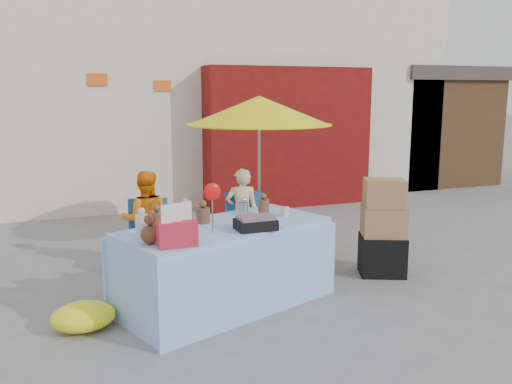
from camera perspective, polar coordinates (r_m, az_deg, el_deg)
name	(u,v)px	position (r m, az deg, el deg)	size (l,w,h in m)	color
ground	(261,294)	(5.92, 0.52, -10.67)	(80.00, 80.00, 0.00)	slate
backdrop	(162,49)	(12.95, -9.84, 14.58)	(14.00, 8.00, 7.80)	silver
market_table	(225,264)	(5.51, -3.27, -7.61)	(2.38, 1.70, 1.31)	#9BC3F8
chair_left	(149,250)	(6.72, -11.22, -5.98)	(0.57, 0.56, 0.85)	#215998
chair_right	(246,240)	(7.03, -1.09, -5.06)	(0.57, 0.56, 0.85)	#215998
vendor_orange	(146,220)	(6.76, -11.55, -2.86)	(0.58, 0.46, 1.20)	orange
vendor_beige	(242,213)	(7.07, -1.50, -2.21)	(0.43, 0.28, 1.17)	beige
umbrella	(259,111)	(7.14, 0.34, 8.50)	(1.90, 1.90, 2.09)	gray
box_stack	(383,231)	(6.55, 13.23, -4.02)	(0.64, 0.59, 1.15)	black
tarp_bundle	(83,317)	(5.28, -17.71, -12.38)	(0.57, 0.46, 0.26)	yellow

